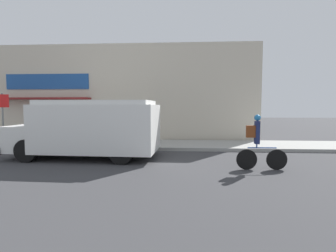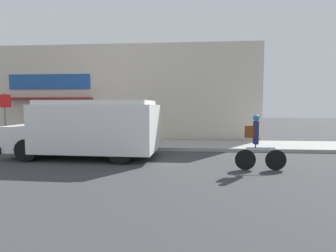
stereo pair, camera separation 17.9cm
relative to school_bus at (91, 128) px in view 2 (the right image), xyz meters
name	(u,v)px [view 2 (the right image)]	position (x,y,z in m)	size (l,w,h in m)	color
ground_plane	(75,150)	(-1.38, 1.57, -1.12)	(70.00, 70.00, 0.00)	#38383A
sidewalk	(87,144)	(-1.38, 2.96, -1.05)	(28.00, 2.77, 0.14)	#999993
storefront	(96,93)	(-1.46, 4.57, 1.52)	(17.76, 0.87, 5.29)	beige
school_bus	(91,128)	(0.00, 0.00, 0.00)	(5.49, 2.95, 2.14)	white
cyclist	(257,144)	(5.72, -1.57, -0.32)	(1.53, 0.20, 1.68)	black
stop_sign_post	(4,110)	(-4.92, 2.03, 0.62)	(0.45, 0.45, 2.38)	slate
trash_bin	(75,133)	(-2.18, 3.43, -0.55)	(0.46, 0.46, 0.87)	#38383D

